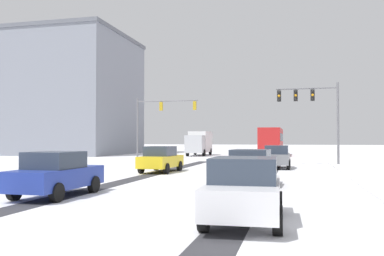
% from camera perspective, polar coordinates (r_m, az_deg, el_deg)
% --- Properties ---
extents(wheel_track_left_lane, '(1.04, 35.12, 0.01)m').
position_cam_1_polar(wheel_track_left_lane, '(21.99, -7.94, -6.90)').
color(wheel_track_left_lane, '#38383D').
rests_on(wheel_track_left_lane, ground).
extents(wheel_track_right_lane, '(0.98, 35.12, 0.01)m').
position_cam_1_polar(wheel_track_right_lane, '(20.51, 9.56, -7.28)').
color(wheel_track_right_lane, '#38383D').
rests_on(wheel_track_right_lane, ground).
extents(traffic_signal_far_left, '(6.81, 0.46, 6.50)m').
position_cam_1_polar(traffic_signal_far_left, '(44.63, -4.62, 1.84)').
color(traffic_signal_far_left, slate).
rests_on(traffic_signal_far_left, ground).
extents(traffic_signal_near_right, '(4.83, 0.42, 6.50)m').
position_cam_1_polar(traffic_signal_near_right, '(34.45, 16.15, 3.00)').
color(traffic_signal_near_right, slate).
rests_on(traffic_signal_near_right, ground).
extents(car_grey_lead, '(1.85, 4.11, 1.62)m').
position_cam_1_polar(car_grey_lead, '(30.20, 11.50, -3.87)').
color(car_grey_lead, slate).
rests_on(car_grey_lead, ground).
extents(car_yellow_cab_second, '(1.96, 4.17, 1.62)m').
position_cam_1_polar(car_yellow_cab_second, '(26.30, -4.27, -4.25)').
color(car_yellow_cab_second, yellow).
rests_on(car_yellow_cab_second, ground).
extents(car_black_third, '(1.98, 4.17, 1.62)m').
position_cam_1_polar(car_black_third, '(18.41, 8.06, -5.41)').
color(car_black_third, black).
rests_on(car_black_third, ground).
extents(car_blue_fourth, '(1.87, 4.12, 1.62)m').
position_cam_1_polar(car_blue_fourth, '(15.93, -18.03, -5.96)').
color(car_blue_fourth, '#233899').
rests_on(car_blue_fourth, ground).
extents(car_white_fifth, '(1.94, 4.15, 1.62)m').
position_cam_1_polar(car_white_fifth, '(10.56, 7.20, -8.33)').
color(car_white_fifth, silver).
rests_on(car_white_fifth, ground).
extents(bus_oncoming, '(2.71, 11.01, 3.38)m').
position_cam_1_polar(bus_oncoming, '(53.14, 10.79, -1.57)').
color(bus_oncoming, '#B21E1E').
rests_on(bus_oncoming, ground).
extents(box_truck_delivery, '(2.48, 7.47, 3.02)m').
position_cam_1_polar(box_truck_delivery, '(52.70, 1.00, -1.99)').
color(box_truck_delivery, '#B7BABF').
rests_on(box_truck_delivery, ground).
extents(office_building_far_left_block, '(28.96, 16.30, 16.32)m').
position_cam_1_polar(office_building_far_left_block, '(64.03, -21.24, 4.05)').
color(office_building_far_left_block, gray).
rests_on(office_building_far_left_block, ground).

